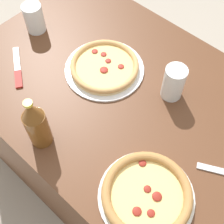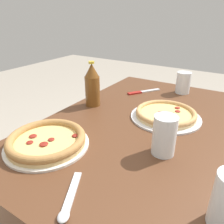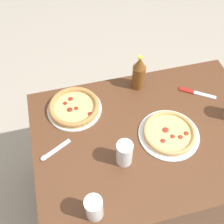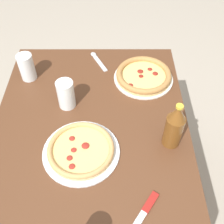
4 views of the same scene
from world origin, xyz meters
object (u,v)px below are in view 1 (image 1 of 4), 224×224
at_px(glass_mango_juice, 173,84).
at_px(pizza_pepperoni, 104,67).
at_px(glass_lemonade, 34,19).
at_px(pizza_salami, 147,195).
at_px(beer_bottle, 36,124).
at_px(knife, 18,69).

bearing_deg(glass_mango_juice, pizza_pepperoni, 17.33).
bearing_deg(glass_lemonade, pizza_salami, 162.81).
xyz_separation_m(glass_lemonade, beer_bottle, (-0.41, 0.32, 0.04)).
relative_size(glass_mango_juice, knife, 0.74).
relative_size(pizza_pepperoni, pizza_salami, 1.05).
bearing_deg(glass_lemonade, glass_mango_juice, -169.85).
height_order(pizza_pepperoni, glass_mango_juice, glass_mango_juice).
height_order(pizza_pepperoni, beer_bottle, beer_bottle).
relative_size(pizza_pepperoni, glass_lemonade, 2.54).
bearing_deg(glass_lemonade, knife, 120.91).
bearing_deg(glass_mango_juice, pizza_salami, 115.99).
xyz_separation_m(beer_bottle, knife, (0.29, -0.13, -0.10)).
relative_size(pizza_pepperoni, beer_bottle, 1.40).
xyz_separation_m(pizza_pepperoni, pizza_salami, (-0.42, 0.27, 0.00)).
relative_size(pizza_pepperoni, glass_mango_juice, 2.26).
height_order(beer_bottle, knife, beer_bottle).
height_order(pizza_salami, knife, pizza_salami).
bearing_deg(pizza_pepperoni, beer_bottle, 98.09).
bearing_deg(pizza_salami, glass_mango_juice, -64.01).
bearing_deg(pizza_pepperoni, pizza_salami, 147.24).
bearing_deg(pizza_pepperoni, glass_mango_juice, -162.67).
relative_size(pizza_salami, knife, 1.59).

